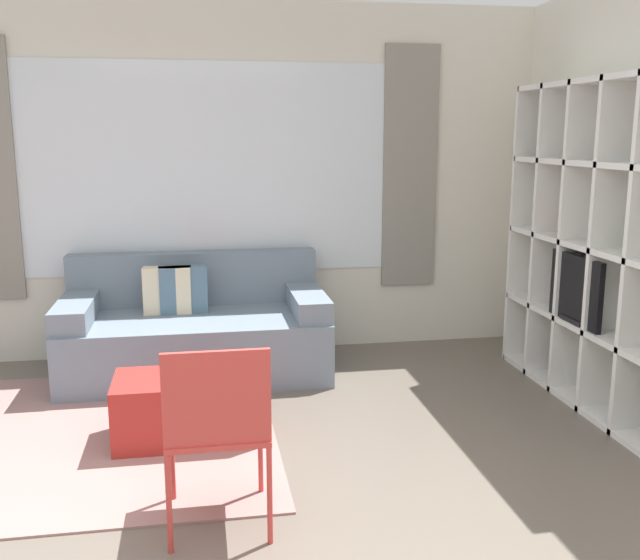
{
  "coord_description": "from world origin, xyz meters",
  "views": [
    {
      "loc": [
        -0.09,
        -2.41,
        1.71
      ],
      "look_at": [
        0.63,
        1.73,
        0.85
      ],
      "focal_mm": 40.0,
      "sensor_mm": 36.0,
      "label": 1
    }
  ],
  "objects_px": {
    "shelving_unit": "(604,247)",
    "ottoman": "(185,408)",
    "couch_main": "(195,331)",
    "folding_chair": "(217,421)"
  },
  "relations": [
    {
      "from": "couch_main",
      "to": "folding_chair",
      "type": "bearing_deg",
      "value": -87.55
    },
    {
      "from": "shelving_unit",
      "to": "ottoman",
      "type": "height_order",
      "value": "shelving_unit"
    },
    {
      "from": "shelving_unit",
      "to": "folding_chair",
      "type": "bearing_deg",
      "value": -154.25
    },
    {
      "from": "folding_chair",
      "to": "couch_main",
      "type": "bearing_deg",
      "value": -87.55
    },
    {
      "from": "shelving_unit",
      "to": "couch_main",
      "type": "relative_size",
      "value": 1.1
    },
    {
      "from": "couch_main",
      "to": "folding_chair",
      "type": "distance_m",
      "value": 2.21
    },
    {
      "from": "shelving_unit",
      "to": "couch_main",
      "type": "distance_m",
      "value": 2.85
    },
    {
      "from": "shelving_unit",
      "to": "couch_main",
      "type": "height_order",
      "value": "shelving_unit"
    },
    {
      "from": "shelving_unit",
      "to": "folding_chair",
      "type": "distance_m",
      "value": 2.79
    },
    {
      "from": "couch_main",
      "to": "folding_chair",
      "type": "xyz_separation_m",
      "value": [
        0.09,
        -2.2,
        0.21
      ]
    }
  ]
}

